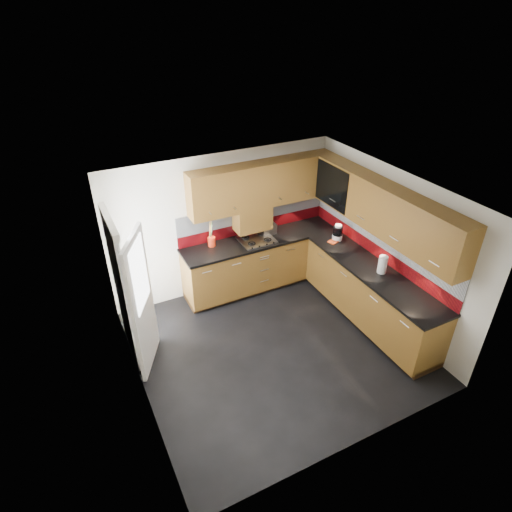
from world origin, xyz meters
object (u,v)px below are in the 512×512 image
utensil_pot (211,240)px  gas_hob (257,240)px  food_processor (338,233)px  toaster (268,229)px

utensil_pot → gas_hob: bearing=-13.6°
gas_hob → utensil_pot: utensil_pot is taller
utensil_pot → food_processor: size_ratio=1.63×
utensil_pot → food_processor: (1.93, -0.75, 0.03)m
utensil_pot → toaster: bearing=-3.0°
food_processor → utensil_pot: bearing=158.8°
gas_hob → utensil_pot: bearing=166.4°
utensil_pot → food_processor: 2.07m
utensil_pot → toaster: 1.01m
toaster → food_processor: food_processor is taller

